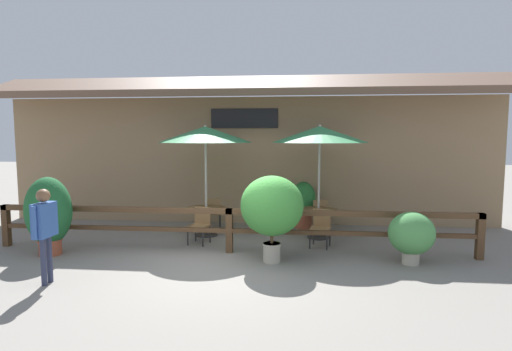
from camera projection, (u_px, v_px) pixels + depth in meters
name	position (u px, v px, depth m)	size (l,w,h in m)	color
ground_plane	(220.00, 268.00, 7.56)	(60.00, 60.00, 0.00)	gray
building_facade	(246.00, 148.00, 11.42)	(14.28, 1.49, 4.23)	#997A56
patio_railing	(229.00, 221.00, 8.53)	(10.40, 0.14, 0.95)	brown
patio_umbrella_near	(205.00, 135.00, 9.83)	(2.31, 2.31, 2.78)	#B7B2A8
dining_table_near	(206.00, 213.00, 10.02)	(0.99, 0.99, 0.71)	brown
chair_near_streetside	(200.00, 223.00, 9.29)	(0.51, 0.51, 0.84)	olive
chair_near_wallside	(213.00, 212.00, 10.77)	(0.50, 0.50, 0.84)	olive
patio_umbrella_middle	(320.00, 134.00, 9.59)	(2.31, 2.31, 2.78)	#B7B2A8
dining_table_middle	(318.00, 215.00, 9.78)	(0.99, 0.99, 0.71)	brown
chair_middle_streetside	(321.00, 226.00, 9.00)	(0.51, 0.51, 0.84)	olive
chair_middle_wallside	(319.00, 213.00, 10.56)	(0.51, 0.51, 0.84)	olive
potted_plant_entrance_palm	(411.00, 234.00, 7.75)	(0.88, 0.79, 1.03)	#B7AD99
potted_plant_broad_leaf	(272.00, 207.00, 7.83)	(1.24, 1.12, 1.73)	#B7AD99
potted_plant_corner_fern	(49.00, 213.00, 8.34)	(0.95, 0.85, 1.65)	#9E4C33
potted_plant_small_flowering	(303.00, 203.00, 10.85)	(0.67, 0.60, 1.27)	#9E4C33
pedestrian	(45.00, 223.00, 6.66)	(0.22, 0.57, 1.62)	#2D334C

